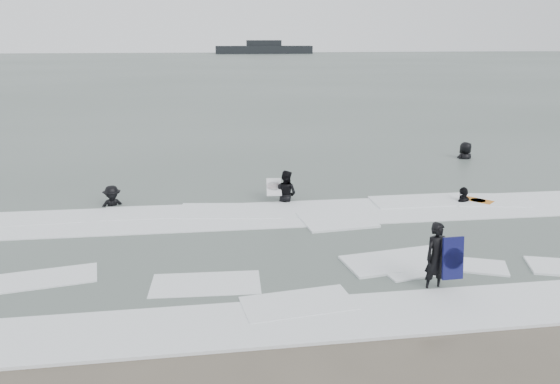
{
  "coord_description": "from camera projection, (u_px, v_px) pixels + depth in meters",
  "views": [
    {
      "loc": [
        -1.97,
        -10.29,
        5.59
      ],
      "look_at": [
        0.0,
        5.0,
        1.1
      ],
      "focal_mm": 35.0,
      "sensor_mm": 36.0,
      "label": 1
    }
  ],
  "objects": [
    {
      "name": "surfer_right_near",
      "position": [
        463.0,
        204.0,
        18.56
      ],
      "size": [
        1.1,
        0.9,
        1.76
      ],
      "primitive_type": "imported",
      "rotation": [
        0.0,
        0.0,
        -2.6
      ],
      "color": "black",
      "rests_on": "ground"
    },
    {
      "name": "surf_foam",
      "position": [
        286.0,
        242.0,
        15.11
      ],
      "size": [
        30.03,
        9.06,
        0.09
      ],
      "color": "white",
      "rests_on": "ground"
    },
    {
      "name": "surfer_breaker",
      "position": [
        113.0,
        208.0,
        18.2
      ],
      "size": [
        1.18,
        0.92,
        1.61
      ],
      "primitive_type": "imported",
      "rotation": [
        0.0,
        0.0,
        0.35
      ],
      "color": "black",
      "rests_on": "ground"
    },
    {
      "name": "vessel_horizon",
      "position": [
        264.0,
        49.0,
        154.95
      ],
      "size": [
        27.34,
        4.88,
        3.71
      ],
      "color": "black",
      "rests_on": "ground"
    },
    {
      "name": "ground",
      "position": [
        310.0,
        307.0,
        11.6
      ],
      "size": [
        320.0,
        320.0,
        0.0
      ],
      "primitive_type": "plane",
      "color": "brown",
      "rests_on": "ground"
    },
    {
      "name": "surfer_wading",
      "position": [
        286.0,
        202.0,
        18.77
      ],
      "size": [
        1.04,
        1.01,
        1.68
      ],
      "primitive_type": "imported",
      "rotation": [
        0.0,
        0.0,
        2.47
      ],
      "color": "black",
      "rests_on": "ground"
    },
    {
      "name": "surfer_right_far",
      "position": [
        465.0,
        160.0,
        25.13
      ],
      "size": [
        1.11,
        0.89,
        1.97
      ],
      "primitive_type": "imported",
      "rotation": [
        0.0,
        0.0,
        -2.83
      ],
      "color": "black",
      "rests_on": "ground"
    },
    {
      "name": "sea",
      "position": [
        221.0,
        69.0,
        87.77
      ],
      "size": [
        320.0,
        320.0,
        0.0
      ],
      "primitive_type": "plane",
      "color": "#47544C",
      "rests_on": "ground"
    },
    {
      "name": "bodyboards",
      "position": [
        394.0,
        209.0,
        16.43
      ],
      "size": [
        7.66,
        7.9,
        1.25
      ],
      "color": "#0E0F43",
      "rests_on": "ground"
    },
    {
      "name": "surfer_centre",
      "position": [
        434.0,
        290.0,
        12.35
      ],
      "size": [
        0.66,
        0.51,
        1.63
      ],
      "primitive_type": "imported",
      "rotation": [
        0.0,
        0.0,
        0.21
      ],
      "color": "black",
      "rests_on": "ground"
    }
  ]
}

